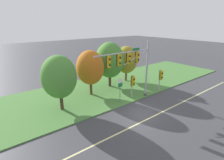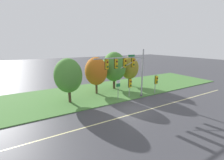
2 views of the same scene
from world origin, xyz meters
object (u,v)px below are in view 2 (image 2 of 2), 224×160
(traffic_signal_mast, at_px, (128,67))
(tree_left_of_mast, at_px, (96,71))
(pedestrian_signal_further_along, at_px, (130,84))
(route_sign_post, at_px, (118,87))
(tree_behind_signpost, at_px, (114,67))
(tree_mid_verge, at_px, (129,68))
(pedestrian_signal_near_kerb, at_px, (156,81))
(tree_nearest_road, at_px, (68,76))

(traffic_signal_mast, height_order, tree_left_of_mast, traffic_signal_mast)
(pedestrian_signal_further_along, height_order, route_sign_post, route_sign_post)
(tree_behind_signpost, height_order, tree_mid_verge, tree_behind_signpost)
(route_sign_post, xyz_separation_m, tree_left_of_mast, (-1.53, 4.14, 1.74))
(tree_behind_signpost, xyz_separation_m, tree_mid_verge, (3.65, 0.42, -0.49))
(pedestrian_signal_near_kerb, bearing_deg, tree_nearest_road, 166.05)
(pedestrian_signal_further_along, distance_m, tree_behind_signpost, 5.42)
(pedestrian_signal_near_kerb, distance_m, tree_behind_signpost, 7.51)
(tree_nearest_road, height_order, tree_left_of_mast, tree_nearest_road)
(pedestrian_signal_further_along, relative_size, route_sign_post, 0.96)
(pedestrian_signal_further_along, distance_m, tree_mid_verge, 6.86)
(pedestrian_signal_further_along, height_order, tree_behind_signpost, tree_behind_signpost)
(tree_mid_verge, bearing_deg, tree_behind_signpost, -173.37)
(pedestrian_signal_further_along, xyz_separation_m, tree_behind_signpost, (0.22, 5.06, 1.95))
(traffic_signal_mast, relative_size, tree_left_of_mast, 1.35)
(pedestrian_signal_near_kerb, bearing_deg, pedestrian_signal_further_along, 170.27)
(pedestrian_signal_further_along, relative_size, tree_behind_signpost, 0.43)
(traffic_signal_mast, xyz_separation_m, pedestrian_signal_near_kerb, (5.48, -0.13, -2.62))
(tree_nearest_road, bearing_deg, pedestrian_signal_further_along, -16.17)
(traffic_signal_mast, bearing_deg, pedestrian_signal_near_kerb, -1.38)
(tree_nearest_road, bearing_deg, tree_behind_signpost, 16.83)
(tree_nearest_road, bearing_deg, route_sign_post, -21.58)
(pedestrian_signal_further_along, distance_m, tree_nearest_road, 8.94)
(pedestrian_signal_near_kerb, xyz_separation_m, route_sign_post, (-6.71, 0.74, -0.21))
(route_sign_post, bearing_deg, tree_nearest_road, 158.42)
(pedestrian_signal_further_along, bearing_deg, route_sign_post, -178.79)
(tree_nearest_road, bearing_deg, pedestrian_signal_near_kerb, -13.95)
(route_sign_post, xyz_separation_m, tree_nearest_road, (-6.29, 2.49, 1.82))
(tree_behind_signpost, bearing_deg, pedestrian_signal_near_kerb, -53.29)
(tree_left_of_mast, bearing_deg, route_sign_post, -69.71)
(traffic_signal_mast, distance_m, route_sign_post, 3.15)
(traffic_signal_mast, bearing_deg, tree_left_of_mast, 120.12)
(pedestrian_signal_further_along, bearing_deg, tree_behind_signpost, 87.54)
(pedestrian_signal_near_kerb, height_order, tree_mid_verge, tree_mid_verge)
(pedestrian_signal_further_along, bearing_deg, tree_mid_verge, 54.82)
(pedestrian_signal_near_kerb, relative_size, tree_left_of_mast, 0.50)
(route_sign_post, bearing_deg, traffic_signal_mast, -26.43)
(pedestrian_signal_near_kerb, bearing_deg, tree_left_of_mast, 149.38)
(tree_left_of_mast, bearing_deg, pedestrian_signal_further_along, -48.15)
(tree_behind_signpost, bearing_deg, traffic_signal_mast, -101.19)
(traffic_signal_mast, distance_m, tree_mid_verge, 7.88)
(pedestrian_signal_near_kerb, distance_m, tree_mid_verge, 6.45)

